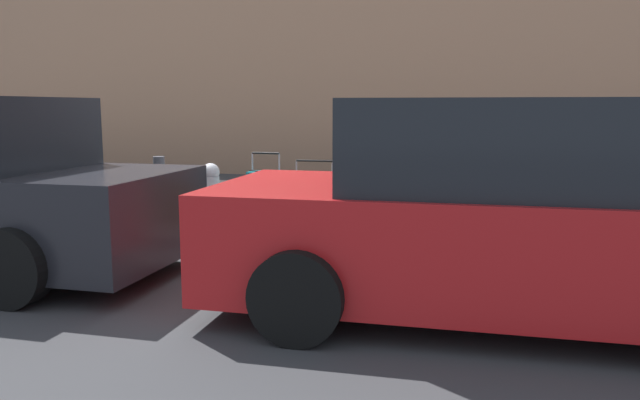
{
  "coord_description": "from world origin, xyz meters",
  "views": [
    {
      "loc": [
        -3.13,
        6.16,
        1.56
      ],
      "look_at": [
        -1.47,
        0.22,
        0.64
      ],
      "focal_mm": 35.1,
      "sensor_mm": 36.0,
      "label": 1
    }
  ],
  "objects": [
    {
      "name": "parked_car_red_0",
      "position": [
        -3.23,
        1.41,
        0.76
      ],
      "size": [
        4.43,
        2.17,
        1.62
      ],
      "color": "#AD1619",
      "rests_on": "ground_plane"
    },
    {
      "name": "ground_plane",
      "position": [
        0.0,
        0.0,
        0.0
      ],
      "size": [
        40.0,
        40.0,
        0.0
      ],
      "primitive_type": "plane",
      "color": "#333335"
    },
    {
      "name": "bollard_post",
      "position": [
        0.64,
        -0.34,
        0.56
      ],
      "size": [
        0.13,
        0.13,
        0.85
      ],
      "primitive_type": "cylinder",
      "color": "#333338",
      "rests_on": "sidewalk_curb"
    },
    {
      "name": "suitcase_black_3",
      "position": [
        -1.8,
        -0.48,
        0.4
      ],
      "size": [
        0.48,
        0.22,
        0.72
      ],
      "color": "black",
      "rests_on": "sidewalk_curb"
    },
    {
      "name": "suitcase_olive_4",
      "position": [
        -1.2,
        -0.5,
        0.4
      ],
      "size": [
        0.48,
        0.21,
        0.84
      ],
      "color": "#59601E",
      "rests_on": "sidewalk_curb"
    },
    {
      "name": "sidewalk_curb",
      "position": [
        0.0,
        -2.5,
        0.07
      ],
      "size": [
        18.0,
        5.0,
        0.14
      ],
      "primitive_type": "cube",
      "color": "#9E9B93",
      "rests_on": "ground_plane"
    },
    {
      "name": "fire_hydrant",
      "position": [
        0.06,
        -0.49,
        0.54
      ],
      "size": [
        0.39,
        0.21,
        0.77
      ],
      "color": "#99999E",
      "rests_on": "sidewalk_curb"
    },
    {
      "name": "suitcase_red_1",
      "position": [
        -2.89,
        -0.43,
        0.4
      ],
      "size": [
        0.37,
        0.24,
        0.81
      ],
      "color": "red",
      "rests_on": "sidewalk_curb"
    },
    {
      "name": "suitcase_silver_2",
      "position": [
        -2.37,
        -0.52,
        0.46
      ],
      "size": [
        0.44,
        0.23,
        0.87
      ],
      "color": "#9EA0A8",
      "rests_on": "sidewalk_curb"
    },
    {
      "name": "suitcase_teal_5",
      "position": [
        -0.65,
        -0.44,
        0.49
      ],
      "size": [
        0.39,
        0.25,
        0.92
      ],
      "color": "#0F606B",
      "rests_on": "sidewalk_curb"
    },
    {
      "name": "suitcase_maroon_0",
      "position": [
        -3.42,
        -0.46,
        0.42
      ],
      "size": [
        0.46,
        0.23,
        0.61
      ],
      "color": "maroon",
      "rests_on": "sidewalk_curb"
    }
  ]
}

